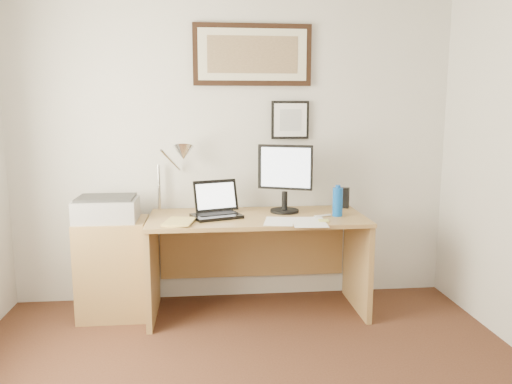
{
  "coord_description": "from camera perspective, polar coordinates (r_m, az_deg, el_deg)",
  "views": [
    {
      "loc": [
        -0.22,
        -1.98,
        1.53
      ],
      "look_at": [
        0.12,
        1.43,
        0.96
      ],
      "focal_mm": 35.0,
      "sensor_mm": 36.0,
      "label": 1
    }
  ],
  "objects": [
    {
      "name": "side_cabinet",
      "position": [
        3.91,
        -15.95,
        -8.36
      ],
      "size": [
        0.5,
        0.4,
        0.73
      ],
      "primitive_type": "cube",
      "color": "olive",
      "rests_on": "floor"
    },
    {
      "name": "desk",
      "position": [
        3.85,
        -0.02,
        -5.91
      ],
      "size": [
        1.6,
        0.7,
        0.75
      ],
      "color": "olive",
      "rests_on": "floor"
    },
    {
      "name": "marker_pen",
      "position": [
        3.71,
        7.6,
        -2.71
      ],
      "size": [
        0.14,
        0.06,
        0.02
      ],
      "primitive_type": "cylinder",
      "rotation": [
        0.0,
        1.57,
        0.35
      ],
      "color": "white",
      "rests_on": "desk"
    },
    {
      "name": "printer",
      "position": [
        3.8,
        -16.7,
        -1.84
      ],
      "size": [
        0.44,
        0.34,
        0.18
      ],
      "color": "#A2A2A5",
      "rests_on": "side_cabinet"
    },
    {
      "name": "book",
      "position": [
        3.54,
        -10.26,
        -3.36
      ],
      "size": [
        0.24,
        0.3,
        0.02
      ],
      "primitive_type": "imported",
      "rotation": [
        0.0,
        0.0,
        -0.2
      ],
      "color": "#D3B863",
      "rests_on": "desk"
    },
    {
      "name": "picture_large",
      "position": [
        3.99,
        -0.4,
        15.41
      ],
      "size": [
        0.92,
        0.04,
        0.47
      ],
      "color": "black",
      "rests_on": "wall_back"
    },
    {
      "name": "wall_back",
      "position": [
        4.0,
        -2.58,
        5.35
      ],
      "size": [
        3.5,
        0.02,
        2.5
      ],
      "primitive_type": "cube",
      "color": "silver",
      "rests_on": "ground"
    },
    {
      "name": "bottle_cap",
      "position": [
        3.72,
        9.36,
        0.64
      ],
      "size": [
        0.04,
        0.04,
        0.02
      ],
      "primitive_type": "cylinder",
      "color": "#0D4FAE",
      "rests_on": "water_bottle"
    },
    {
      "name": "picture_small",
      "position": [
        4.01,
        3.92,
        8.21
      ],
      "size": [
        0.3,
        0.03,
        0.3
      ],
      "color": "black",
      "rests_on": "wall_back"
    },
    {
      "name": "laptop",
      "position": [
        3.71,
        -4.56,
        -1.9
      ],
      "size": [
        0.4,
        0.4,
        0.26
      ],
      "color": "black",
      "rests_on": "desk"
    },
    {
      "name": "paper_sheet_b",
      "position": [
        3.52,
        6.08,
        -3.44
      ],
      "size": [
        0.26,
        0.35,
        0.0
      ],
      "primitive_type": "cube",
      "rotation": [
        0.0,
        0.0,
        -0.08
      ],
      "color": "white",
      "rests_on": "desk"
    },
    {
      "name": "lcd_monitor",
      "position": [
        3.8,
        3.33,
        1.95
      ],
      "size": [
        0.4,
        0.22,
        0.52
      ],
      "color": "black",
      "rests_on": "desk"
    },
    {
      "name": "sticky_pad",
      "position": [
        3.57,
        7.74,
        -3.25
      ],
      "size": [
        0.08,
        0.08,
        0.01
      ],
      "primitive_type": "cube",
      "rotation": [
        0.0,
        0.0,
        -0.13
      ],
      "color": "#D2D565",
      "rests_on": "desk"
    },
    {
      "name": "water_bottle",
      "position": [
        3.74,
        9.31,
        -1.12
      ],
      "size": [
        0.07,
        0.07,
        0.21
      ],
      "primitive_type": "cylinder",
      "color": "#0D4FAE",
      "rests_on": "desk"
    },
    {
      "name": "paper_sheet_a",
      "position": [
        3.54,
        2.66,
        -3.36
      ],
      "size": [
        0.26,
        0.32,
        0.0
      ],
      "primitive_type": "cube",
      "rotation": [
        0.0,
        0.0,
        -0.21
      ],
      "color": "white",
      "rests_on": "desk"
    },
    {
      "name": "desk_lamp",
      "position": [
        3.81,
        -8.57,
        4.11
      ],
      "size": [
        0.29,
        0.27,
        0.53
      ],
      "color": "silver",
      "rests_on": "desk"
    },
    {
      "name": "speaker",
      "position": [
        4.07,
        10.06,
        -0.66
      ],
      "size": [
        0.09,
        0.09,
        0.16
      ],
      "primitive_type": "cube",
      "rotation": [
        0.0,
        0.0,
        -0.42
      ],
      "color": "black",
      "rests_on": "desk"
    }
  ]
}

